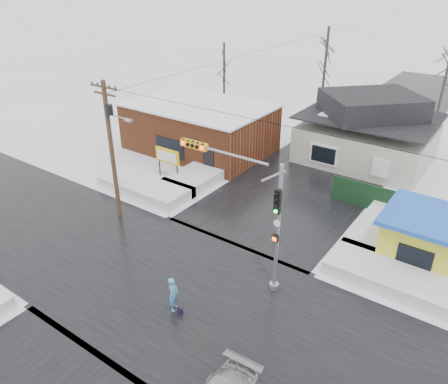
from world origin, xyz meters
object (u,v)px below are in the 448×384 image
Objects in this scene: traffic_signal at (250,203)px; kiosk at (425,237)px; pedestrian at (173,294)px; utility_pole at (112,144)px; marquee_sign at (167,157)px.

traffic_signal is 1.52× the size of kiosk.
pedestrian is at bearing -127.99° from kiosk.
utility_pole is 1.96× the size of kiosk.
utility_pole reaches higher than marquee_sign.
traffic_signal is at bearing -44.23° from pedestrian.
utility_pole is at bearing -79.87° from marquee_sign.
traffic_signal is 0.78× the size of utility_pole.
utility_pole is at bearing -159.56° from kiosk.
pedestrian is (9.81, -10.63, -1.00)m from marquee_sign.
traffic_signal reaches higher than kiosk.
traffic_signal is 10.43m from kiosk.
traffic_signal is at bearing -2.95° from utility_pole.
kiosk is at bearing 20.44° from utility_pole.
kiosk is (7.07, 7.03, -3.08)m from traffic_signal.
utility_pole is at bearing 177.05° from traffic_signal.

